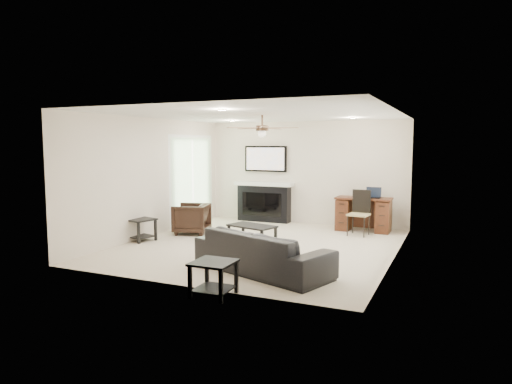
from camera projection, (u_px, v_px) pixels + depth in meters
room_shell at (271, 158)px, 8.63m from camera, size 5.50×5.54×2.52m
sofa at (262, 252)px, 6.94m from camera, size 2.36×1.54×0.64m
armchair at (192, 219)px, 9.94m from camera, size 0.89×0.88×0.66m
coffee_table at (252, 235)px, 8.77m from camera, size 1.00×0.72×0.40m
end_table_near at (214, 278)px, 5.87m from camera, size 0.53×0.53×0.45m
end_table_left at (141, 230)px, 9.22m from camera, size 0.61×0.61×0.45m
fireplace_unit at (264, 184)px, 11.46m from camera, size 1.52×0.34×1.91m
desk at (363, 214)px, 10.24m from camera, size 1.22×0.56×0.76m
desk_chair at (359, 213)px, 9.73m from camera, size 0.46×0.48×0.97m
laptop at (373, 193)px, 10.09m from camera, size 0.33×0.24×0.23m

